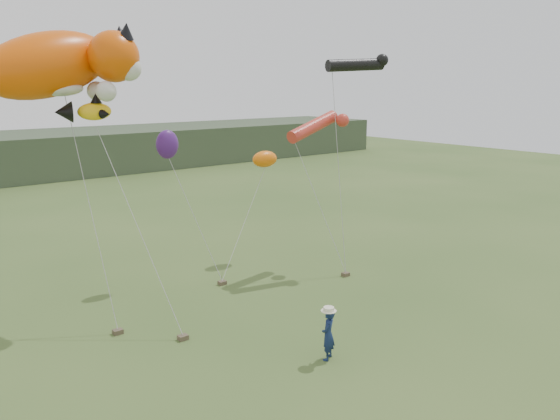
% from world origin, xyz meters
% --- Properties ---
extents(ground, '(120.00, 120.00, 0.00)m').
position_xyz_m(ground, '(0.00, 0.00, 0.00)').
color(ground, '#385123').
rests_on(ground, ground).
extents(festival_attendant, '(0.73, 0.66, 1.69)m').
position_xyz_m(festival_attendant, '(0.52, 0.11, 0.84)').
color(festival_attendant, '#132147').
rests_on(festival_attendant, ground).
extents(sandbag_anchors, '(15.82, 5.43, 0.17)m').
position_xyz_m(sandbag_anchors, '(-1.45, 5.23, 0.08)').
color(sandbag_anchors, brown).
rests_on(sandbag_anchors, ground).
extents(cat_kite, '(6.59, 3.54, 3.28)m').
position_xyz_m(cat_kite, '(-4.13, 9.16, 9.32)').
color(cat_kite, '#DB4E04').
rests_on(cat_kite, ground).
extents(fish_kite, '(2.06, 1.37, 1.03)m').
position_xyz_m(fish_kite, '(-3.69, 8.69, 7.66)').
color(fish_kite, yellow).
rests_on(fish_kite, ground).
extents(tube_kites, '(5.00, 2.23, 4.04)m').
position_xyz_m(tube_kites, '(7.75, 7.26, 7.96)').
color(tube_kites, black).
rests_on(tube_kites, ground).
extents(misc_kites, '(6.57, 0.85, 2.13)m').
position_xyz_m(misc_kites, '(3.03, 10.05, 5.52)').
color(misc_kites, orange).
rests_on(misc_kites, ground).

